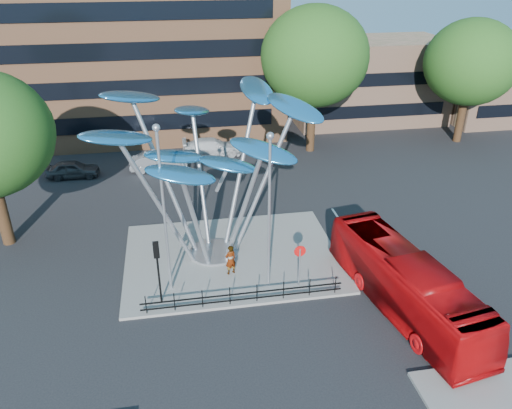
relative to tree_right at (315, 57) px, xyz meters
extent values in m
plane|color=black|center=(-8.00, -22.00, -8.04)|extent=(120.00, 120.00, 0.00)
cube|color=slate|center=(-9.00, -16.00, -7.96)|extent=(12.00, 9.00, 0.15)
cube|color=tan|center=(8.00, 8.00, -4.04)|extent=(15.00, 8.00, 8.00)
cube|color=tan|center=(22.00, 6.00, -4.54)|extent=(12.00, 8.00, 7.00)
cylinder|color=black|center=(0.00, 0.00, -5.18)|extent=(0.70, 0.70, 5.72)
ellipsoid|color=#1A4B15|center=(0.00, 0.00, 0.02)|extent=(8.80, 8.80, 8.10)
cylinder|color=black|center=(-22.00, -12.00, -5.62)|extent=(0.70, 0.70, 4.84)
cylinder|color=black|center=(14.00, 0.00, -5.51)|extent=(0.70, 0.70, 5.06)
ellipsoid|color=#1A4B15|center=(14.00, 0.00, -0.91)|extent=(8.00, 8.00, 7.36)
cylinder|color=#9EA0A5|center=(-10.00, -15.50, -7.83)|extent=(2.80, 2.80, 0.12)
cylinder|color=#9EA0A5|center=(-11.20, -16.10, -3.99)|extent=(0.24, 0.24, 7.80)
ellipsoid|color=#2F8CCC|center=(-14.40, -17.10, -0.09)|extent=(3.92, 2.95, 1.39)
cylinder|color=#9EA0A5|center=(-10.40, -16.50, -4.69)|extent=(0.24, 0.24, 6.40)
ellipsoid|color=#2F8CCC|center=(-11.60, -18.70, -1.49)|extent=(3.47, 1.78, 1.31)
cylinder|color=#9EA0A5|center=(-9.40, -16.30, -4.39)|extent=(0.24, 0.24, 7.00)
ellipsoid|color=#2F8CCC|center=(-7.60, -17.90, -0.89)|extent=(3.81, 3.11, 1.36)
cylinder|color=#9EA0A5|center=(-8.80, -15.50, -3.79)|extent=(0.24, 0.24, 8.20)
ellipsoid|color=#2F8CCC|center=(-5.40, -15.10, 0.31)|extent=(3.52, 4.06, 1.44)
cylinder|color=#9EA0A5|center=(-9.20, -14.60, -3.59)|extent=(0.24, 0.24, 8.60)
ellipsoid|color=#2F8CCC|center=(-7.00, -12.60, 0.71)|extent=(2.21, 3.79, 1.39)
cylinder|color=#9EA0A5|center=(-10.20, -14.50, -4.19)|extent=(0.24, 0.24, 7.40)
ellipsoid|color=#2F8CCC|center=(-10.60, -11.90, -0.49)|extent=(3.02, 3.71, 1.34)
cylinder|color=#9EA0A5|center=(-11.00, -15.10, -3.49)|extent=(0.24, 0.24, 8.80)
ellipsoid|color=#2F8CCC|center=(-13.80, -13.70, 0.91)|extent=(3.88, 3.60, 1.42)
ellipsoid|color=#2F8CCC|center=(-11.80, -15.30, -1.89)|extent=(3.40, 1.96, 1.13)
ellipsoid|color=#2F8CCC|center=(-9.10, -15.90, -2.29)|extent=(3.39, 2.16, 1.11)
cylinder|color=#9EA0A5|center=(-12.50, -18.50, -3.64)|extent=(0.14, 0.14, 8.50)
sphere|color=#9EA0A5|center=(-12.50, -18.50, 0.73)|extent=(0.36, 0.36, 0.36)
cylinder|color=#9EA0A5|center=(-7.50, -19.00, -3.89)|extent=(0.14, 0.14, 8.00)
sphere|color=#9EA0A5|center=(-7.50, -19.00, 0.23)|extent=(0.36, 0.36, 0.36)
cylinder|color=black|center=(-13.00, -19.50, -6.29)|extent=(0.10, 0.10, 3.20)
cube|color=black|center=(-13.00, -19.50, -4.89)|extent=(0.28, 0.18, 0.85)
sphere|color=#FF0C0C|center=(-13.00, -19.50, -4.61)|extent=(0.18, 0.18, 0.18)
cylinder|color=#9EA0A5|center=(-6.00, -19.50, -6.74)|extent=(0.08, 0.08, 2.30)
cylinder|color=red|center=(-6.00, -19.47, -5.74)|extent=(0.60, 0.04, 0.60)
cube|color=white|center=(-6.00, -19.45, -5.74)|extent=(0.42, 0.03, 0.10)
cylinder|color=black|center=(-13.70, -20.30, -7.39)|extent=(0.05, 0.05, 1.00)
cylinder|color=black|center=(-12.36, -20.30, -7.39)|extent=(0.05, 0.05, 1.00)
cylinder|color=black|center=(-11.01, -20.30, -7.39)|extent=(0.05, 0.05, 1.00)
cylinder|color=black|center=(-9.67, -20.30, -7.39)|extent=(0.05, 0.05, 1.00)
cylinder|color=black|center=(-8.33, -20.30, -7.39)|extent=(0.05, 0.05, 1.00)
cylinder|color=black|center=(-6.99, -20.30, -7.39)|extent=(0.05, 0.05, 1.00)
cylinder|color=black|center=(-5.64, -20.30, -7.39)|extent=(0.05, 0.05, 1.00)
cylinder|color=black|center=(-4.30, -20.30, -7.39)|extent=(0.05, 0.05, 1.00)
cube|color=black|center=(-9.00, -20.30, -7.34)|extent=(10.00, 0.06, 0.06)
cube|color=black|center=(-9.00, -20.30, -7.69)|extent=(10.00, 0.06, 0.06)
imported|color=#B3080B|center=(-1.40, -21.85, -6.55)|extent=(4.25, 10.92, 2.97)
imported|color=gray|center=(-9.30, -17.70, -7.02)|extent=(0.74, 0.63, 1.73)
imported|color=#383B3F|center=(-19.60, -2.52, -7.37)|extent=(3.95, 1.63, 1.34)
imported|color=#9EA1A5|center=(-13.06, -2.31, -7.30)|extent=(4.58, 1.86, 1.48)
imported|color=silver|center=(-8.56, 0.34, -7.31)|extent=(5.03, 2.10, 1.45)
camera|label=1|loc=(-11.80, -39.89, 7.63)|focal=35.00mm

